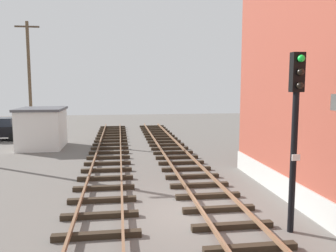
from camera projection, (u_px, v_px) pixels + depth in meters
ground_plane at (194, 213)px, 11.49m from camera, size 80.00×80.00×0.00m
track_near_building at (219, 208)px, 11.59m from camera, size 2.50×49.67×0.32m
track_centre at (100, 214)px, 11.03m from camera, size 2.50×49.67×0.32m
signal_mast at (295, 121)px, 9.62m from camera, size 0.36×0.40×5.19m
control_hut at (42, 128)px, 23.46m from camera, size 3.00×3.80×2.76m
utility_pole_far at (29, 79)px, 26.39m from camera, size 1.80×0.24×9.14m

